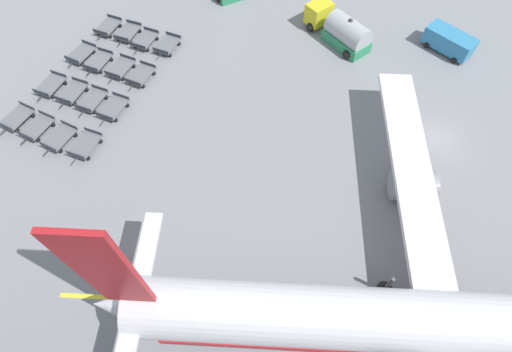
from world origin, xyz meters
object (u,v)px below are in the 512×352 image
at_px(baggage_dolly_row_mid_a_col_b, 98,61).
at_px(baggage_dolly_row_mid_b_col_a, 145,40).
at_px(baggage_dolly_row_near_col_d, 17,118).
at_px(baggage_dolly_row_far_col_c, 114,108).
at_px(baggage_dolly_row_mid_a_col_c, 73,92).
at_px(service_van, 449,41).
at_px(baggage_dolly_row_near_col_c, 51,85).
at_px(baggage_dolly_row_near_col_a, 108,27).
at_px(fuel_tanker_primary, 341,30).
at_px(baggage_dolly_row_mid_b_col_c, 92,100).
at_px(airplane, 462,324).
at_px(baggage_dolly_row_mid_a_col_a, 128,32).
at_px(baggage_dolly_row_near_col_b, 81,54).
at_px(baggage_dolly_row_far_col_d, 86,145).
at_px(baggage_dolly_row_far_col_b, 141,75).
at_px(baggage_dolly_row_mid_b_col_b, 121,68).
at_px(baggage_dolly_row_far_col_a, 168,45).
at_px(baggage_dolly_row_mid_a_col_d, 37,127).
at_px(baggage_dolly_row_mid_b_col_d, 60,138).

height_order(baggage_dolly_row_mid_a_col_b, baggage_dolly_row_mid_b_col_a, same).
relative_size(baggage_dolly_row_near_col_d, baggage_dolly_row_far_col_c, 1.00).
distance_m(baggage_dolly_row_near_col_d, baggage_dolly_row_mid_b_col_a, 13.89).
bearing_deg(baggage_dolly_row_near_col_d, baggage_dolly_row_mid_a_col_c, 137.73).
distance_m(service_van, baggage_dolly_row_near_col_c, 37.86).
bearing_deg(service_van, baggage_dolly_row_near_col_a, -83.78).
distance_m(fuel_tanker_primary, baggage_dolly_row_mid_b_col_c, 24.48).
distance_m(airplane, baggage_dolly_row_mid_a_col_a, 38.01).
bearing_deg(baggage_dolly_row_mid_a_col_b, baggage_dolly_row_near_col_a, -168.08).
distance_m(baggage_dolly_row_near_col_b, baggage_dolly_row_far_col_d, 11.37).
bearing_deg(baggage_dolly_row_mid_b_col_a, service_van, 99.39).
relative_size(service_van, baggage_dolly_row_far_col_b, 1.46).
bearing_deg(baggage_dolly_row_mid_a_col_a, baggage_dolly_row_mid_b_col_b, 13.24).
distance_m(baggage_dolly_row_mid_a_col_a, baggage_dolly_row_mid_a_col_b, 4.69).
xyz_separation_m(baggage_dolly_row_near_col_d, baggage_dolly_row_mid_b_col_b, (-7.52, 6.50, 0.00)).
distance_m(baggage_dolly_row_mid_a_col_a, baggage_dolly_row_mid_b_col_b, 5.09).
bearing_deg(baggage_dolly_row_mid_b_col_a, baggage_dolly_row_mid_a_col_c, -26.67).
distance_m(airplane, baggage_dolly_row_near_col_a, 40.11).
height_order(baggage_dolly_row_mid_a_col_b, baggage_dolly_row_mid_b_col_c, same).
bearing_deg(baggage_dolly_row_near_col_a, baggage_dolly_row_far_col_b, 43.71).
xyz_separation_m(fuel_tanker_primary, baggage_dolly_row_far_col_a, (4.45, -16.58, -0.80)).
height_order(baggage_dolly_row_mid_a_col_b, baggage_dolly_row_mid_a_col_c, same).
bearing_deg(baggage_dolly_row_near_col_d, baggage_dolly_row_far_col_c, 109.09).
xyz_separation_m(baggage_dolly_row_near_col_a, baggage_dolly_row_mid_b_col_b, (5.40, 3.48, 0.00)).
relative_size(baggage_dolly_row_mid_a_col_a, baggage_dolly_row_far_col_d, 1.00).
height_order(baggage_dolly_row_mid_a_col_d, baggage_dolly_row_mid_b_col_b, same).
distance_m(baggage_dolly_row_near_col_a, baggage_dolly_row_mid_a_col_a, 2.36).
bearing_deg(baggage_dolly_row_mid_a_col_c, baggage_dolly_row_far_col_a, 140.13).
height_order(fuel_tanker_primary, baggage_dolly_row_mid_a_col_d, fuel_tanker_primary).
distance_m(fuel_tanker_primary, baggage_dolly_row_far_col_b, 19.84).
relative_size(fuel_tanker_primary, baggage_dolly_row_mid_b_col_b, 2.06).
bearing_deg(baggage_dolly_row_near_col_b, baggage_dolly_row_far_col_b, 76.03).
bearing_deg(baggage_dolly_row_far_col_c, airplane, 63.32).
height_order(baggage_dolly_row_mid_a_col_b, baggage_dolly_row_mid_b_col_d, same).
height_order(baggage_dolly_row_near_col_d, baggage_dolly_row_mid_a_col_c, same).
xyz_separation_m(service_van, baggage_dolly_row_mid_a_col_c, (12.88, -33.44, -0.59)).
relative_size(baggage_dolly_row_near_col_c, baggage_dolly_row_mid_a_col_b, 1.00).
height_order(baggage_dolly_row_mid_b_col_a, baggage_dolly_row_mid_b_col_b, same).
relative_size(baggage_dolly_row_mid_b_col_a, baggage_dolly_row_mid_b_col_d, 1.00).
bearing_deg(baggage_dolly_row_near_col_a, baggage_dolly_row_near_col_c, -12.50).
height_order(baggage_dolly_row_mid_a_col_a, baggage_dolly_row_mid_b_col_d, same).
xyz_separation_m(baggage_dolly_row_mid_a_col_c, baggage_dolly_row_mid_b_col_d, (5.01, 1.19, 0.00)).
bearing_deg(baggage_dolly_row_near_col_d, baggage_dolly_row_near_col_b, 166.83).
bearing_deg(baggage_dolly_row_mid_b_col_a, baggage_dolly_row_mid_b_col_c, -12.52).
relative_size(service_van, baggage_dolly_row_mid_a_col_c, 1.46).
bearing_deg(fuel_tanker_primary, baggage_dolly_row_mid_a_col_b, -70.47).
height_order(fuel_tanker_primary, baggage_dolly_row_mid_b_col_b, fuel_tanker_primary).
height_order(baggage_dolly_row_mid_a_col_d, baggage_dolly_row_far_col_c, same).
bearing_deg(fuel_tanker_primary, baggage_dolly_row_mid_a_col_a, -80.81).
relative_size(baggage_dolly_row_mid_a_col_c, baggage_dolly_row_far_col_a, 1.00).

